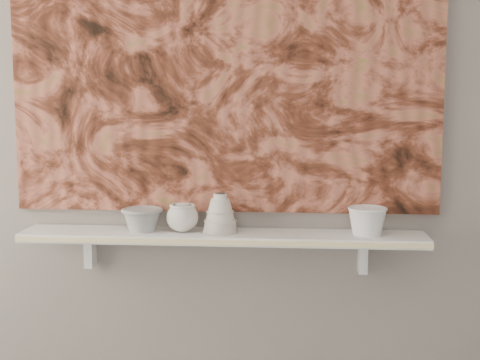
# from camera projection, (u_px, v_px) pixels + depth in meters

# --- Properties ---
(wall_back) EXTENTS (3.60, 0.00, 3.60)m
(wall_back) POSITION_uv_depth(u_px,v_px,m) (225.00, 110.00, 2.35)
(wall_back) COLOR gray
(wall_back) RESTS_ON floor
(shelf) EXTENTS (1.40, 0.18, 0.03)m
(shelf) POSITION_uv_depth(u_px,v_px,m) (222.00, 237.00, 2.31)
(shelf) COLOR white
(shelf) RESTS_ON wall_back
(shelf_stripe) EXTENTS (1.40, 0.01, 0.02)m
(shelf_stripe) POSITION_uv_depth(u_px,v_px,m) (219.00, 243.00, 2.22)
(shelf_stripe) COLOR #F3E5A2
(shelf_stripe) RESTS_ON shelf
(bracket_left) EXTENTS (0.03, 0.06, 0.12)m
(bracket_left) POSITION_uv_depth(u_px,v_px,m) (90.00, 251.00, 2.42)
(bracket_left) COLOR white
(bracket_left) RESTS_ON wall_back
(bracket_right) EXTENTS (0.03, 0.06, 0.12)m
(bracket_right) POSITION_uv_depth(u_px,v_px,m) (363.00, 256.00, 2.35)
(bracket_right) COLOR white
(bracket_right) RESTS_ON wall_back
(painting) EXTENTS (1.50, 0.02, 1.10)m
(painting) POSITION_uv_depth(u_px,v_px,m) (224.00, 55.00, 2.31)
(painting) COLOR brown
(painting) RESTS_ON wall_back
(house_motif) EXTENTS (0.09, 0.00, 0.08)m
(house_motif) POSITION_uv_depth(u_px,v_px,m) (354.00, 144.00, 2.30)
(house_motif) COLOR black
(house_motif) RESTS_ON painting
(bowl_grey) EXTENTS (0.16, 0.16, 0.08)m
(bowl_grey) POSITION_uv_depth(u_px,v_px,m) (142.00, 219.00, 2.33)
(bowl_grey) COLOR gray
(bowl_grey) RESTS_ON shelf
(cup_cream) EXTENTS (0.11, 0.11, 0.10)m
(cup_cream) POSITION_uv_depth(u_px,v_px,m) (182.00, 217.00, 2.31)
(cup_cream) COLOR silver
(cup_cream) RESTS_ON shelf
(bell_vessel) EXTENTS (0.15, 0.15, 0.14)m
(bell_vessel) POSITION_uv_depth(u_px,v_px,m) (220.00, 213.00, 2.30)
(bell_vessel) COLOR beige
(bell_vessel) RESTS_ON shelf
(bowl_white) EXTENTS (0.16, 0.16, 0.10)m
(bowl_white) POSITION_uv_depth(u_px,v_px,m) (367.00, 221.00, 2.26)
(bowl_white) COLOR white
(bowl_white) RESTS_ON shelf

